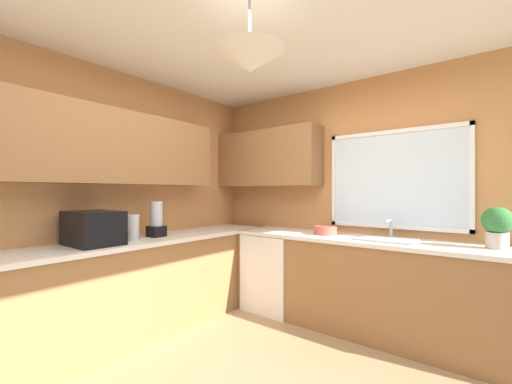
{
  "coord_description": "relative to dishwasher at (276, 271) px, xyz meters",
  "views": [
    {
      "loc": [
        1.24,
        -1.52,
        1.38
      ],
      "look_at": [
        -0.55,
        0.77,
        1.37
      ],
      "focal_mm": 22.29,
      "sensor_mm": 36.0,
      "label": 1
    }
  ],
  "objects": [
    {
      "name": "bowl",
      "position": [
        0.63,
        0.03,
        0.53
      ],
      "size": [
        0.24,
        0.24,
        0.09
      ],
      "primitive_type": "cylinder",
      "color": "#B74C42",
      "rests_on": "counter_run_back"
    },
    {
      "name": "sink_assembly",
      "position": [
        1.25,
        0.04,
        0.49
      ],
      "size": [
        0.52,
        0.4,
        0.19
      ],
      "color": "#9EA0A5",
      "rests_on": "counter_run_back"
    },
    {
      "name": "counter_run_back",
      "position": [
        1.1,
        0.03,
        0.02
      ],
      "size": [
        2.93,
        0.65,
        0.92
      ],
      "color": "olive",
      "rests_on": "ground_plane"
    },
    {
      "name": "counter_run_left",
      "position": [
        -0.66,
        -1.58,
        0.02
      ],
      "size": [
        0.65,
        3.57,
        0.92
      ],
      "color": "olive",
      "rests_on": "ground_plane"
    },
    {
      "name": "dishwasher",
      "position": [
        0.0,
        0.0,
        0.0
      ],
      "size": [
        0.6,
        0.6,
        0.87
      ],
      "primitive_type": "cube",
      "color": "white",
      "rests_on": "ground_plane"
    },
    {
      "name": "kettle",
      "position": [
        -0.64,
        -1.46,
        0.6
      ],
      "size": [
        0.13,
        0.13,
        0.24
      ],
      "primitive_type": "cylinder",
      "color": "#B7B7BC",
      "rests_on": "counter_run_left"
    },
    {
      "name": "room_shell",
      "position": [
        0.07,
        -1.04,
        1.41
      ],
      "size": [
        3.84,
        3.96,
        2.67
      ],
      "color": "#C6844C",
      "rests_on": "ground_plane"
    },
    {
      "name": "potted_plant",
      "position": [
        2.09,
        0.08,
        0.67
      ],
      "size": [
        0.22,
        0.22,
        0.34
      ],
      "color": "#B2A899",
      "rests_on": "counter_run_back"
    },
    {
      "name": "blender_appliance",
      "position": [
        -0.66,
        -1.18,
        0.64
      ],
      "size": [
        0.15,
        0.15,
        0.36
      ],
      "color": "black",
      "rests_on": "counter_run_left"
    },
    {
      "name": "microwave",
      "position": [
        -0.66,
        -1.81,
        0.63
      ],
      "size": [
        0.48,
        0.36,
        0.29
      ],
      "primitive_type": "cube",
      "color": "black",
      "rests_on": "counter_run_left"
    }
  ]
}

